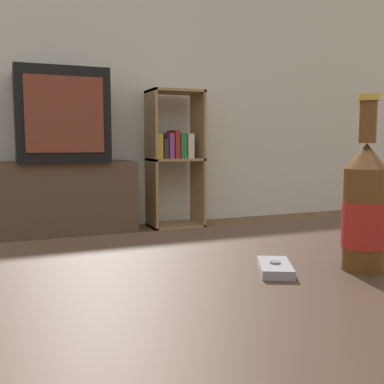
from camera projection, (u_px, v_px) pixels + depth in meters
The scene contains 7 objects.
back_wall at pixel (41, 59), 3.34m from camera, with size 8.00×0.05×2.60m.
coffee_table at pixel (204, 322), 0.66m from camera, with size 1.33×0.76×0.48m.
tv_stand at pixel (64, 199), 3.25m from camera, with size 1.01×0.39×0.54m.
television at pixel (61, 116), 3.18m from camera, with size 0.62×0.49×0.64m.
bookshelf at pixel (174, 155), 3.59m from camera, with size 0.42×0.30×1.09m.
beer_bottle at pixel (364, 208), 0.70m from camera, with size 0.07×0.07×0.27m.
cell_phone at pixel (275, 268), 0.70m from camera, with size 0.08×0.10×0.02m.
Camera 1 is at (-0.26, -0.58, 0.68)m, focal length 42.00 mm.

